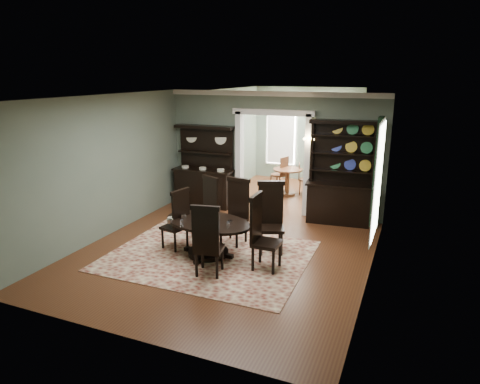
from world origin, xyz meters
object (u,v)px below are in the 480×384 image
Objects in this scene: welsh_dresser at (340,187)px; parlor_table at (288,178)px; sideboard at (204,178)px; dining_table at (208,231)px.

parlor_table is (-1.79, 1.79, -0.37)m from welsh_dresser.
sideboard is at bearing -134.83° from parlor_table.
sideboard is at bearing 127.81° from dining_table.
dining_table is at bearing -62.60° from sideboard.
parlor_table is at bearing 97.08° from dining_table.
dining_table is 4.70m from parlor_table.
dining_table is at bearing -129.71° from welsh_dresser.
parlor_table is at bearing 129.60° from welsh_dresser.
welsh_dresser is at bearing -1.08° from sideboard.
welsh_dresser reaches higher than sideboard.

